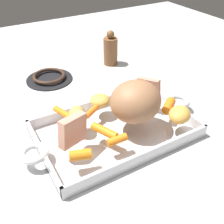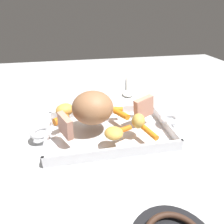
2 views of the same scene
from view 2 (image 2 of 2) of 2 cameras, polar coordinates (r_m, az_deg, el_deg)
The scene contains 15 objects.
ground_plane at distance 0.63m, azimuth -0.93°, elevation -6.26°, with size 1.99×1.99×0.00m, color silver.
roasting_dish at distance 0.63m, azimuth -0.94°, elevation -5.47°, with size 0.47×0.24×0.04m.
pork_roast at distance 0.59m, azimuth -5.57°, elevation 1.26°, with size 0.11×0.12×0.10m, color #996846.
roast_slice_thin at distance 0.64m, azimuth 9.11°, elevation 1.33°, with size 0.02×0.07×0.07m, color tan.
roast_slice_outer at distance 0.55m, azimuth -13.28°, elevation -3.87°, with size 0.02×0.06×0.06m, color tan.
baby_carrot_northwest at distance 0.64m, azimuth 2.69°, elevation -0.61°, with size 0.02×0.02×0.06m, color orange.
baby_carrot_long at distance 0.57m, azimuth 3.69°, elevation -4.94°, with size 0.02×0.02×0.04m, color orange.
baby_carrot_short at distance 0.70m, azimuth 8.20°, elevation 1.74°, with size 0.02×0.02×0.04m, color orange.
baby_carrot_center_left at distance 0.67m, azimuth 1.10°, elevation 0.82°, with size 0.02×0.02×0.05m, color orange.
baby_carrot_southwest at distance 0.56m, azimuth 10.75°, elevation -5.74°, with size 0.02×0.02×0.06m, color orange.
baby_carrot_northeast at distance 0.62m, azimuth -14.42°, elevation -2.20°, with size 0.02×0.02×0.05m, color orange.
potato_near_roast at distance 0.58m, azimuth 7.59°, elevation -2.59°, with size 0.05×0.04×0.04m, color gold.
potato_golden_large at distance 0.54m, azimuth 0.09°, elevation -6.13°, with size 0.05×0.05×0.03m, color gold.
potato_halved at distance 0.66m, azimuth -13.42°, elevation 0.66°, with size 0.06×0.05×0.04m, color gold.
serving_spoon at distance 0.95m, azimuth 4.54°, elevation 6.60°, with size 0.09×0.25×0.02m.
Camera 2 is at (-0.09, -0.51, 0.36)m, focal length 31.80 mm.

